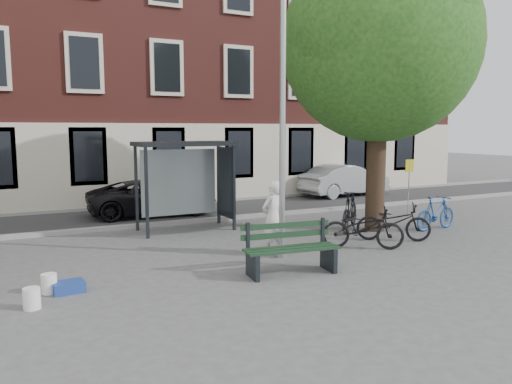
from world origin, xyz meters
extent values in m
plane|color=#4C4C4F|center=(0.00, 0.00, 0.00)|extent=(90.00, 90.00, 0.00)
cube|color=#28282B|center=(0.00, 7.00, 0.01)|extent=(40.00, 4.00, 0.01)
cube|color=gray|center=(0.00, 5.00, 0.06)|extent=(40.00, 0.25, 0.12)
cube|color=gray|center=(0.00, 9.00, 0.06)|extent=(40.00, 0.25, 0.12)
cube|color=brown|center=(0.00, 13.00, 7.00)|extent=(30.00, 8.00, 14.00)
cylinder|color=#9EA0A3|center=(0.00, 0.00, 3.00)|extent=(0.14, 0.14, 6.00)
cylinder|color=#9EA0A3|center=(0.00, 0.00, 0.12)|extent=(0.28, 0.28, 0.24)
cylinder|color=black|center=(4.00, 1.50, 1.70)|extent=(0.56, 0.56, 3.40)
sphere|color=#1A4815|center=(4.00, 1.50, 5.40)|extent=(5.60, 5.60, 5.60)
sphere|color=#1A4815|center=(4.90, 1.90, 5.90)|extent=(3.92, 3.92, 3.92)
sphere|color=#1A4815|center=(3.20, 1.20, 5.70)|extent=(4.20, 4.20, 4.20)
sphere|color=#1A4815|center=(4.20, 0.60, 6.00)|extent=(3.64, 3.64, 3.64)
cube|color=#1E2328|center=(-2.30, 3.40, 1.25)|extent=(0.08, 0.08, 2.50)
cube|color=#1E2328|center=(0.30, 3.40, 1.25)|extent=(0.08, 0.08, 2.50)
cube|color=#1E2328|center=(-2.30, 4.60, 1.25)|extent=(0.08, 0.08, 2.50)
cube|color=#1E2328|center=(0.30, 4.60, 1.25)|extent=(0.08, 0.08, 2.50)
cube|color=#1E2328|center=(-1.00, 4.00, 2.56)|extent=(2.85, 1.45, 0.12)
cube|color=#8C999E|center=(-1.00, 4.60, 1.38)|extent=(2.34, 0.04, 2.00)
cube|color=#1E2328|center=(0.30, 4.00, 1.38)|extent=(0.12, 1.14, 2.12)
cube|color=#D84C19|center=(0.37, 4.00, 1.38)|extent=(0.02, 0.90, 1.62)
imported|color=white|center=(-0.06, 0.33, 0.89)|extent=(0.74, 0.58, 1.77)
cube|color=#1E2328|center=(-1.35, -1.20, 0.26)|extent=(0.17, 0.63, 0.51)
cube|color=#1E2328|center=(0.35, -1.40, 0.26)|extent=(0.17, 0.63, 0.51)
cube|color=#17331D|center=(-0.52, -1.50, 0.54)|extent=(2.00, 0.38, 0.05)
cube|color=#17331D|center=(-0.50, -1.30, 0.54)|extent=(2.00, 0.38, 0.05)
cube|color=#17331D|center=(-0.48, -1.10, 0.54)|extent=(2.00, 0.38, 0.05)
cube|color=#17331D|center=(-0.46, -0.98, 0.76)|extent=(1.99, 0.30, 0.11)
cube|color=#17331D|center=(-0.46, -0.98, 0.97)|extent=(1.99, 0.30, 0.11)
imported|color=black|center=(2.22, -0.18, 0.53)|extent=(2.06, 1.73, 1.06)
imported|color=navy|center=(5.66, 0.72, 0.51)|extent=(1.73, 0.66, 1.02)
imported|color=black|center=(3.53, 0.16, 0.51)|extent=(1.99, 1.66, 1.02)
imported|color=black|center=(3.38, 1.87, 0.57)|extent=(1.78, 1.66, 1.14)
imported|color=black|center=(-1.17, 7.08, 0.62)|extent=(4.52, 2.23, 1.23)
imported|color=#979A9E|center=(7.86, 8.13, 0.71)|extent=(4.41, 1.90, 1.41)
cube|color=navy|center=(-4.77, -0.46, 0.10)|extent=(0.58, 0.44, 0.20)
cylinder|color=white|center=(-5.41, -1.10, 0.18)|extent=(0.37, 0.37, 0.36)
cylinder|color=white|center=(-5.09, -0.36, 0.18)|extent=(0.29, 0.29, 0.36)
cylinder|color=#9EA0A3|center=(6.95, 3.22, 0.93)|extent=(0.04, 0.04, 1.86)
cube|color=gold|center=(6.95, 3.22, 1.71)|extent=(0.33, 0.07, 0.43)
camera|label=1|loc=(-5.65, -9.94, 2.98)|focal=35.00mm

